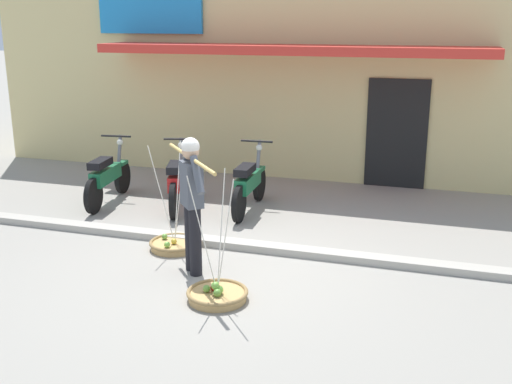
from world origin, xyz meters
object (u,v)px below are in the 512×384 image
motorcycle_third_in_row (249,184)px  motorcycle_nearest_shop (107,177)px  motorcycle_second_in_row (178,181)px  fruit_basket_right_side (217,294)px  fruit_basket_left_side (175,244)px  fruit_vendor (192,196)px

motorcycle_third_in_row → motorcycle_nearest_shop: bearing=-173.3°
motorcycle_third_in_row → motorcycle_second_in_row: bearing=-171.2°
motorcycle_nearest_shop → motorcycle_second_in_row: (1.25, 0.10, 0.00)m
fruit_basket_right_side → motorcycle_second_in_row: (-1.86, 3.06, 0.38)m
fruit_basket_left_side → motorcycle_third_in_row: size_ratio=0.80×
fruit_basket_right_side → motorcycle_second_in_row: fruit_basket_right_side is taller
fruit_basket_right_side → motorcycle_third_in_row: 3.33m
fruit_vendor → fruit_basket_right_side: 1.25m
fruit_basket_right_side → motorcycle_second_in_row: size_ratio=0.83×
fruit_basket_right_side → fruit_basket_left_side: bearing=130.7°
fruit_vendor → fruit_basket_right_side: (0.56, -0.65, -0.90)m
fruit_basket_left_side → fruit_basket_right_side: size_ratio=1.00×
fruit_vendor → fruit_basket_right_side: bearing=-49.5°
fruit_basket_right_side → motorcycle_third_in_row: (-0.68, 3.24, 0.38)m
motorcycle_second_in_row → motorcycle_nearest_shop: bearing=-175.3°
fruit_vendor → fruit_basket_left_side: size_ratio=1.17×
fruit_basket_left_side → motorcycle_third_in_row: (0.44, 1.94, 0.38)m
fruit_vendor → motorcycle_second_in_row: (-1.30, 2.41, -0.52)m
fruit_vendor → motorcycle_second_in_row: size_ratio=0.96×
fruit_vendor → motorcycle_third_in_row: bearing=92.6°
motorcycle_second_in_row → fruit_vendor: bearing=-61.6°
fruit_vendor → fruit_basket_left_side: bearing=130.8°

